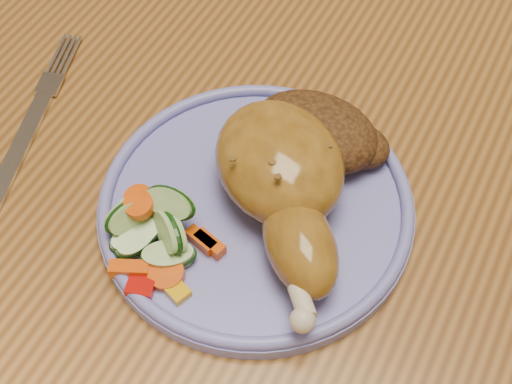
% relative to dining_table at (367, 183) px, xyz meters
% --- Properties ---
extents(dining_table, '(0.90, 1.40, 0.75)m').
position_rel_dining_table_xyz_m(dining_table, '(0.00, 0.00, 0.00)').
color(dining_table, brown).
rests_on(dining_table, ground).
extents(plate, '(0.24, 0.24, 0.01)m').
position_rel_dining_table_xyz_m(plate, '(-0.05, -0.13, 0.09)').
color(plate, '#6F72C9').
rests_on(plate, dining_table).
extents(plate_rim, '(0.24, 0.24, 0.01)m').
position_rel_dining_table_xyz_m(plate_rim, '(-0.05, -0.13, 0.10)').
color(plate_rim, '#6F72C9').
rests_on(plate_rim, plate).
extents(chicken_leg, '(0.17, 0.19, 0.06)m').
position_rel_dining_table_xyz_m(chicken_leg, '(-0.03, -0.12, 0.12)').
color(chicken_leg, olive).
rests_on(chicken_leg, plate).
extents(rice_pilaf, '(0.11, 0.08, 0.05)m').
position_rel_dining_table_xyz_m(rice_pilaf, '(-0.03, -0.06, 0.11)').
color(rice_pilaf, '#4F2E13').
rests_on(rice_pilaf, plate).
extents(vegetable_pile, '(0.09, 0.09, 0.05)m').
position_rel_dining_table_xyz_m(vegetable_pile, '(-0.11, -0.19, 0.11)').
color(vegetable_pile, '#A50A05').
rests_on(vegetable_pile, plate).
extents(fork, '(0.07, 0.17, 0.00)m').
position_rel_dining_table_xyz_m(fork, '(-0.26, -0.14, 0.09)').
color(fork, silver).
rests_on(fork, dining_table).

